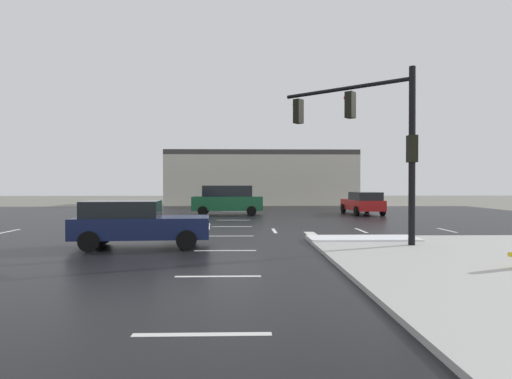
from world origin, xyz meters
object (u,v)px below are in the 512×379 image
Objects in this scene: suv_green at (228,199)px; traffic_signal_mast at (373,129)px; sedan_red at (363,203)px; sedan_navy at (137,223)px.

traffic_signal_mast is at bearing -70.10° from suv_green.
traffic_signal_mast is at bearing 162.10° from sedan_red.
traffic_signal_mast reaches higher than suv_green.
sedan_navy is 1.00× the size of sedan_red.
traffic_signal_mast is at bearing -1.50° from sedan_navy.
sedan_navy is at bearing 43.51° from traffic_signal_mast.
traffic_signal_mast is 1.22× the size of suv_green.
traffic_signal_mast is 1.28× the size of sedan_navy.
sedan_navy is at bearing 138.77° from sedan_red.
traffic_signal_mast is 16.18m from sedan_red.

